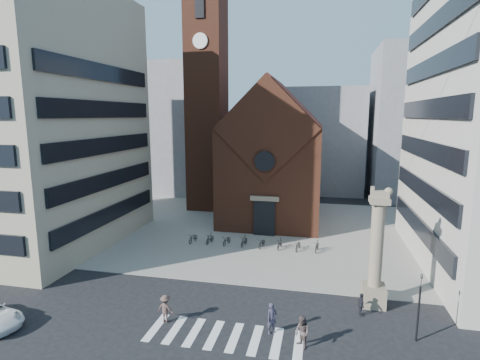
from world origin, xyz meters
name	(u,v)px	position (x,y,z in m)	size (l,w,h in m)	color
ground	(228,311)	(0.00, 0.00, 0.00)	(120.00, 120.00, 0.00)	black
piazza	(267,230)	(0.00, 19.00, 0.03)	(46.00, 30.00, 0.05)	gray
zebra_crossing	(224,336)	(0.55, -3.00, 0.01)	(10.20, 3.20, 0.01)	white
church	(274,157)	(0.00, 25.04, 7.98)	(12.00, 16.65, 18.00)	brown
campanile	(207,99)	(-10.00, 28.00, 15.74)	(5.50, 5.50, 31.20)	brown
building_left	(25,120)	(-24.00, 10.00, 13.00)	(18.00, 20.00, 26.00)	gray
bg_block_left	(174,129)	(-20.00, 40.00, 11.00)	(16.00, 14.00, 22.00)	gray
bg_block_mid	(322,140)	(6.00, 45.00, 9.00)	(14.00, 12.00, 18.00)	gray
bg_block_right	(425,124)	(22.00, 42.00, 12.00)	(16.00, 14.00, 24.00)	gray
lion_column	(376,259)	(10.01, 3.00, 3.46)	(1.63, 1.60, 8.68)	gray
traffic_light	(419,306)	(12.00, -1.00, 2.29)	(0.13, 0.16, 4.30)	black
pedestrian_0	(272,318)	(3.37, -2.02, 0.98)	(0.72, 0.47, 1.97)	#2F2D3E
pedestrian_1	(302,332)	(5.29, -3.17, 0.98)	(0.95, 0.74, 1.96)	#504240
pedestrian_2	(361,305)	(9.00, 1.31, 0.80)	(0.94, 0.39, 1.60)	#23232A
pedestrian_3	(166,308)	(-3.63, -2.23, 0.93)	(1.20, 0.69, 1.86)	#493631
scooter_0	(193,238)	(-7.06, 12.92, 0.52)	(0.63, 1.81, 0.95)	black
scooter_1	(210,239)	(-5.21, 12.92, 0.58)	(0.50, 1.75, 1.05)	black
scooter_2	(227,240)	(-3.36, 12.92, 0.52)	(0.63, 1.81, 0.95)	black
scooter_3	(244,241)	(-1.51, 12.92, 0.58)	(0.50, 1.75, 1.05)	black
scooter_4	(262,243)	(0.35, 12.92, 0.52)	(0.63, 1.81, 0.95)	black
scooter_5	(280,244)	(2.20, 12.92, 0.58)	(0.50, 1.75, 1.05)	black
scooter_6	(298,245)	(4.05, 12.92, 0.52)	(0.63, 1.81, 0.95)	black
scooter_7	(317,246)	(5.90, 12.92, 0.58)	(0.50, 1.75, 1.05)	black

